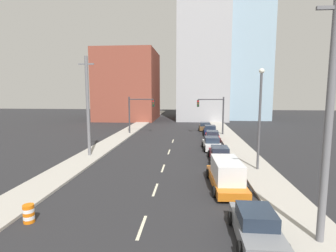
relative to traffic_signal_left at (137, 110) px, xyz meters
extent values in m
cube|color=#ADA89E|center=(-1.94, 8.18, -3.82)|extent=(2.96, 90.28, 0.17)
cube|color=#ADA89E|center=(14.40, 8.18, -3.82)|extent=(2.96, 90.28, 0.17)
cube|color=beige|center=(6.23, -29.28, -3.90)|extent=(0.16, 2.40, 0.01)
cube|color=beige|center=(6.23, -24.17, -3.90)|extent=(0.16, 2.40, 0.01)
cube|color=beige|center=(6.23, -18.97, -3.90)|extent=(0.16, 2.40, 0.01)
cube|color=beige|center=(6.23, -12.46, -3.90)|extent=(0.16, 2.40, 0.01)
cube|color=beige|center=(6.23, -5.71, -3.90)|extent=(0.16, 2.40, 0.01)
cube|color=brown|center=(-6.93, 23.86, 4.52)|extent=(14.00, 16.00, 16.85)
cube|color=#A8A8AD|center=(11.39, 27.86, 11.99)|extent=(12.00, 20.00, 31.80)
cube|color=#99B7CC|center=(21.38, 31.86, 11.40)|extent=(13.00, 20.00, 30.62)
cylinder|color=#38383D|center=(-1.21, 0.00, -0.89)|extent=(0.24, 0.24, 6.03)
cylinder|color=#38383D|center=(0.76, 0.00, 1.72)|extent=(3.94, 0.16, 0.16)
cube|color=black|center=(2.73, 0.00, 1.09)|extent=(0.34, 0.32, 1.10)
cylinder|color=red|center=(2.73, -0.17, 1.43)|extent=(0.22, 0.04, 0.22)
cylinder|color=#593F0C|center=(2.73, -0.17, 1.09)|extent=(0.22, 0.04, 0.22)
cylinder|color=#0C3F14|center=(2.73, -0.17, 0.75)|extent=(0.22, 0.04, 0.22)
cylinder|color=#38383D|center=(13.74, 0.00, -0.89)|extent=(0.24, 0.24, 6.03)
cylinder|color=#38383D|center=(11.77, 0.00, 1.72)|extent=(3.94, 0.16, 0.16)
cube|color=black|center=(9.80, 0.00, 1.09)|extent=(0.34, 0.32, 1.10)
cylinder|color=red|center=(9.80, -0.17, 1.43)|extent=(0.22, 0.04, 0.22)
cylinder|color=#593F0C|center=(9.80, -0.17, 1.09)|extent=(0.22, 0.04, 0.22)
cylinder|color=#0C3F14|center=(9.80, -0.17, 0.75)|extent=(0.22, 0.04, 0.22)
cylinder|color=slate|center=(14.34, -30.08, 1.49)|extent=(0.32, 0.32, 10.80)
cylinder|color=slate|center=(-1.90, -15.36, 1.26)|extent=(0.32, 0.32, 10.33)
cube|color=slate|center=(-1.90, -15.36, 5.62)|extent=(1.60, 0.14, 0.14)
cylinder|color=orange|center=(0.33, -29.29, -3.81)|extent=(0.56, 0.56, 0.19)
cylinder|color=white|center=(0.33, -29.29, -3.62)|extent=(0.56, 0.56, 0.19)
cylinder|color=orange|center=(0.33, -29.29, -3.43)|extent=(0.56, 0.56, 0.19)
cylinder|color=white|center=(0.33, -29.29, -3.24)|extent=(0.56, 0.56, 0.19)
cylinder|color=orange|center=(0.33, -29.29, -3.05)|extent=(0.56, 0.56, 0.19)
cylinder|color=#4C4C51|center=(14.38, -19.07, 0.20)|extent=(0.20, 0.20, 8.21)
sphere|color=white|center=(14.38, -19.07, 4.53)|extent=(0.44, 0.44, 0.44)
cube|color=slate|center=(11.60, -29.98, -3.39)|extent=(1.79, 4.33, 0.67)
cube|color=#1E2838|center=(11.60, -29.98, -2.75)|extent=(1.56, 1.95, 0.62)
cylinder|color=black|center=(10.69, -28.63, -3.58)|extent=(0.22, 0.66, 0.66)
cylinder|color=black|center=(12.52, -28.64, -3.58)|extent=(0.22, 0.66, 0.66)
cylinder|color=black|center=(10.68, -31.32, -3.58)|extent=(0.22, 0.66, 0.66)
cylinder|color=black|center=(12.51, -31.32, -3.58)|extent=(0.22, 0.66, 0.66)
cube|color=orange|center=(11.15, -23.20, -3.45)|extent=(2.31, 6.22, 0.52)
cube|color=silver|center=(11.16, -23.51, -2.53)|extent=(1.96, 3.88, 1.33)
cylinder|color=black|center=(10.02, -21.35, -3.55)|extent=(0.25, 0.73, 0.72)
cylinder|color=black|center=(12.10, -21.25, -3.55)|extent=(0.25, 0.73, 0.72)
cylinder|color=black|center=(10.20, -25.15, -3.55)|extent=(0.25, 0.73, 0.72)
cylinder|color=black|center=(12.28, -25.05, -3.55)|extent=(0.25, 0.73, 0.72)
cube|color=maroon|center=(11.53, -15.90, -3.40)|extent=(1.82, 4.65, 0.62)
cube|color=#1E2838|center=(11.53, -15.90, -2.80)|extent=(1.60, 2.09, 0.59)
cylinder|color=black|center=(10.59, -14.46, -3.55)|extent=(0.22, 0.71, 0.71)
cylinder|color=black|center=(12.47, -14.46, -3.55)|extent=(0.22, 0.71, 0.71)
cylinder|color=black|center=(10.59, -17.35, -3.55)|extent=(0.22, 0.71, 0.71)
cylinder|color=black|center=(12.47, -17.35, -3.55)|extent=(0.22, 0.71, 0.71)
cube|color=silver|center=(11.16, -10.78, -3.37)|extent=(2.01, 4.29, 0.69)
cube|color=#1E2838|center=(11.16, -10.78, -2.71)|extent=(1.69, 1.96, 0.64)
cylinder|color=black|center=(10.15, -9.52, -3.56)|extent=(0.25, 0.70, 0.69)
cylinder|color=black|center=(12.05, -9.44, -3.56)|extent=(0.25, 0.70, 0.69)
cylinder|color=black|center=(10.26, -12.13, -3.56)|extent=(0.25, 0.70, 0.69)
cylinder|color=black|center=(12.16, -12.05, -3.56)|extent=(0.25, 0.70, 0.69)
cube|color=red|center=(11.68, -5.26, -3.40)|extent=(1.94, 4.57, 0.64)
cube|color=#1E2838|center=(11.68, -5.26, -2.78)|extent=(1.65, 2.08, 0.60)
cylinder|color=black|center=(10.80, -3.83, -3.56)|extent=(0.24, 0.70, 0.69)
cylinder|color=black|center=(12.66, -3.89, -3.56)|extent=(0.24, 0.70, 0.69)
cylinder|color=black|center=(10.70, -6.63, -3.56)|extent=(0.24, 0.70, 0.69)
cylinder|color=black|center=(12.57, -6.69, -3.56)|extent=(0.24, 0.70, 0.69)
cube|color=#141E47|center=(11.76, 0.14, -3.38)|extent=(1.96, 4.24, 0.70)
cube|color=#1E2838|center=(11.76, 0.14, -2.71)|extent=(1.70, 1.92, 0.64)
cylinder|color=black|center=(10.81, 1.46, -3.59)|extent=(0.23, 0.65, 0.65)
cylinder|color=black|center=(12.77, 1.43, -3.59)|extent=(0.23, 0.65, 0.65)
cylinder|color=black|center=(10.76, -1.14, -3.59)|extent=(0.23, 0.65, 0.65)
cylinder|color=black|center=(12.72, -1.18, -3.59)|extent=(0.23, 0.65, 0.65)
cube|color=brown|center=(11.25, 5.58, -3.43)|extent=(2.07, 4.70, 0.62)
cube|color=#1E2838|center=(11.25, 5.58, -2.83)|extent=(1.74, 2.15, 0.57)
cylinder|color=black|center=(10.33, 7.05, -3.60)|extent=(0.24, 0.63, 0.62)
cylinder|color=black|center=(12.28, 6.98, -3.60)|extent=(0.24, 0.63, 0.62)
cylinder|color=black|center=(10.22, 4.19, -3.60)|extent=(0.24, 0.63, 0.62)
cylinder|color=black|center=(12.17, 4.11, -3.60)|extent=(0.24, 0.63, 0.62)
camera|label=1|loc=(8.58, -41.45, 2.75)|focal=28.00mm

